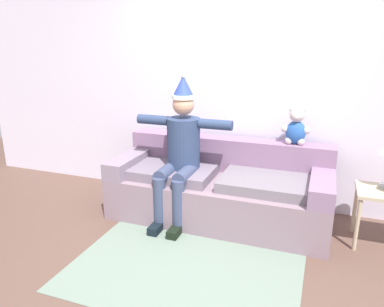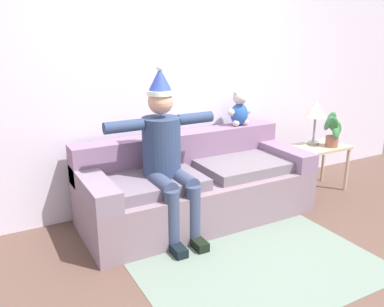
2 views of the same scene
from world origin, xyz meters
The scene contains 6 objects.
ground_plane centered at (0.00, 0.00, 0.00)m, with size 10.00×10.00×0.00m, color brown.
back_wall centered at (0.00, 1.55, 1.35)m, with size 7.00×0.10×2.70m, color silver.
couch centered at (0.00, 1.01, 0.32)m, with size 2.23×0.91×0.79m.
person_seated centered at (-0.38, 0.85, 0.76)m, with size 1.02×0.77×1.51m.
teddy_bear centered at (0.70, 1.30, 0.96)m, with size 0.29×0.17×0.38m.
area_rug centered at (0.00, -0.04, 0.00)m, with size 1.86×1.28×0.01m, color slate.
Camera 1 is at (0.95, -2.43, 1.78)m, focal length 33.96 mm.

